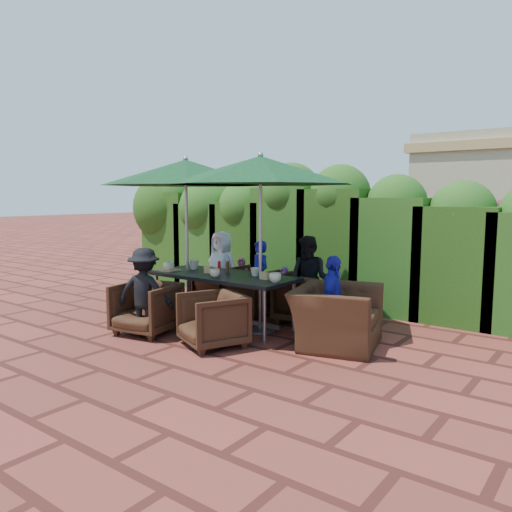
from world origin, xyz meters
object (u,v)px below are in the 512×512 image
Objects in this scene: chair_far_right at (305,296)px; dining_table at (222,279)px; chair_far_mid at (252,288)px; chair_near_right at (213,317)px; umbrella_left at (186,173)px; chair_end_right at (336,307)px; umbrella_right at (261,171)px; chair_far_left at (219,287)px; chair_near_left at (146,306)px.

dining_table is at bearing 33.91° from chair_far_right.
chair_near_right is (0.69, -1.71, -0.04)m from chair_far_mid.
umbrella_left reaches higher than chair_far_right.
umbrella_right is at bearing 76.12° from chair_end_right.
umbrella_right is at bearing 149.46° from chair_far_left.
chair_far_right is at bearing 30.37° from umbrella_left.
chair_near_right is at bearing -33.51° from umbrella_left.
chair_near_right is (1.40, -1.71, 0.03)m from chair_far_left.
chair_end_right is at bearing 128.93° from chair_far_right.
chair_end_right is (2.47, 0.13, -1.71)m from umbrella_left.
chair_near_right is (1.12, 0.11, -0.01)m from chair_near_left.
umbrella_right is 3.33× the size of chair_near_left.
umbrella_left reaches higher than chair_far_mid.
chair_far_left is (-1.45, 0.78, -1.87)m from umbrella_right.
chair_near_right is at bearing 126.90° from chair_far_left.
chair_far_mid reaches higher than dining_table.
chair_far_right reaches higher than chair_far_left.
chair_near_left is at bearing 96.47° from chair_far_left.
chair_near_right is (-0.28, -1.73, -0.03)m from chair_far_right.
dining_table is at bearing 78.25° from chair_end_right.
chair_far_mid is at bearing 136.55° from chair_near_right.
umbrella_left is 3.01m from chair_end_right.
chair_far_left is at bearing 58.94° from chair_end_right.
dining_table reaches higher than chair_near_right.
chair_near_left is at bearing 79.54° from chair_far_mid.
umbrella_right is 3.16× the size of chair_far_mid.
chair_near_right is at bearing 69.18° from chair_far_right.
umbrella_left is 2.07m from chair_far_left.
umbrella_right is at bearing 136.42° from chair_far_mid.
chair_far_left is at bearing 2.85° from chair_far_mid.
dining_table reaches higher than chair_far_left.
chair_end_right is (1.17, 0.02, -1.71)m from umbrella_right.
chair_end_right is at bearing 2.98° from umbrella_left.
chair_near_right is (0.58, -0.86, -0.30)m from dining_table.
chair_far_mid is 1.85m from chair_near_right.
chair_far_right reaches higher than chair_near_left.
dining_table is 2.72× the size of chair_far_mid.
chair_near_left is at bearing -138.32° from umbrella_right.
dining_table is 2.87× the size of chair_near_left.
umbrella_left is at bearing 60.27° from chair_far_mid.
chair_far_right reaches higher than chair_near_right.
umbrella_right reaches higher than chair_far_right.
umbrella_left is 1.31m from umbrella_right.
umbrella_left is 2.54m from chair_far_right.
umbrella_right is 3.23× the size of chair_far_right.
dining_table is at bearing 148.66° from chair_near_right.
chair_end_right reaches higher than chair_near_left.
chair_far_left is at bearing 88.13° from chair_near_left.
chair_far_left is 0.72m from chair_far_mid.
umbrella_left is at bearing 18.87° from chair_far_right.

